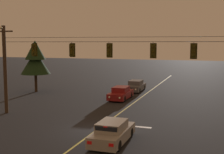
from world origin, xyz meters
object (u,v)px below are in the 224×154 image
(tree_verge_near, at_px, (35,59))
(car_waiting_near_lane, at_px, (112,133))
(traffic_light_rightmost, at_px, (194,51))
(traffic_light_left_inner, at_px, (72,50))
(traffic_light_centre, at_px, (109,50))
(car_oncoming_trailing, at_px, (136,86))
(traffic_light_right_inner, at_px, (153,51))
(traffic_light_leftmost, at_px, (34,50))
(car_oncoming_lead, at_px, (121,93))

(tree_verge_near, bearing_deg, car_waiting_near_lane, -45.25)
(traffic_light_rightmost, bearing_deg, traffic_light_left_inner, 180.00)
(traffic_light_centre, relative_size, tree_verge_near, 0.19)
(car_waiting_near_lane, xyz_separation_m, tree_verge_near, (-15.52, 15.66, 3.51))
(car_oncoming_trailing, distance_m, tree_verge_near, 13.15)
(traffic_light_left_inner, bearing_deg, traffic_light_right_inner, 0.00)
(traffic_light_left_inner, bearing_deg, car_waiting_near_lane, -42.72)
(traffic_light_centre, relative_size, traffic_light_right_inner, 1.00)
(traffic_light_right_inner, bearing_deg, car_oncoming_trailing, 108.62)
(traffic_light_leftmost, relative_size, traffic_light_centre, 1.00)
(car_oncoming_trailing, relative_size, tree_verge_near, 0.68)
(car_oncoming_lead, bearing_deg, car_oncoming_trailing, 88.55)
(traffic_light_leftmost, distance_m, traffic_light_left_inner, 3.50)
(traffic_light_right_inner, bearing_deg, traffic_light_left_inner, 180.00)
(car_waiting_near_lane, bearing_deg, traffic_light_leftmost, 151.48)
(traffic_light_left_inner, height_order, car_oncoming_lead, traffic_light_left_inner)
(traffic_light_centre, distance_m, traffic_light_rightmost, 6.28)
(traffic_light_right_inner, relative_size, traffic_light_rightmost, 1.00)
(car_waiting_near_lane, relative_size, tree_verge_near, 0.67)
(traffic_light_left_inner, height_order, car_oncoming_trailing, traffic_light_left_inner)
(traffic_light_leftmost, bearing_deg, traffic_light_rightmost, 0.00)
(car_oncoming_trailing, bearing_deg, car_oncoming_lead, -91.45)
(car_oncoming_trailing, bearing_deg, traffic_light_left_inner, -94.88)
(traffic_light_centre, relative_size, car_waiting_near_lane, 0.28)
(traffic_light_leftmost, distance_m, traffic_light_rightmost, 12.95)
(traffic_light_rightmost, distance_m, car_oncoming_lead, 13.58)
(traffic_light_leftmost, distance_m, car_oncoming_lead, 11.74)
(traffic_light_centre, height_order, traffic_light_right_inner, same)
(traffic_light_left_inner, xyz_separation_m, traffic_light_right_inner, (6.57, 0.00, 0.00))
(car_waiting_near_lane, xyz_separation_m, car_oncoming_trailing, (-3.68, 20.18, -0.00))
(car_oncoming_lead, bearing_deg, traffic_light_leftmost, -116.11)
(traffic_light_rightmost, bearing_deg, car_oncoming_trailing, 117.56)
(traffic_light_left_inner, bearing_deg, traffic_light_rightmost, 0.00)
(car_oncoming_lead, bearing_deg, traffic_light_rightmost, -49.10)
(traffic_light_right_inner, relative_size, tree_verge_near, 0.19)
(car_oncoming_lead, xyz_separation_m, tree_verge_near, (-11.69, 1.48, 3.51))
(traffic_light_left_inner, relative_size, car_waiting_near_lane, 0.28)
(car_oncoming_trailing, bearing_deg, traffic_light_rightmost, -62.44)
(traffic_light_centre, xyz_separation_m, traffic_light_rightmost, (6.28, 0.00, 0.00))
(traffic_light_left_inner, xyz_separation_m, traffic_light_centre, (3.16, 0.00, 0.00))
(traffic_light_leftmost, height_order, car_oncoming_trailing, traffic_light_leftmost)
(car_oncoming_trailing, xyz_separation_m, tree_verge_near, (-11.84, -4.52, 3.51))
(traffic_light_left_inner, bearing_deg, traffic_light_centre, 0.00)
(car_oncoming_trailing, height_order, tree_verge_near, tree_verge_near)
(traffic_light_centre, xyz_separation_m, tree_verge_near, (-13.67, 11.03, -1.46))
(traffic_light_leftmost, bearing_deg, traffic_light_left_inner, 0.00)
(traffic_light_centre, bearing_deg, tree_verge_near, 141.10)
(car_waiting_near_lane, bearing_deg, car_oncoming_trailing, 100.34)
(car_oncoming_lead, relative_size, tree_verge_near, 0.68)
(car_oncoming_trailing, bearing_deg, car_waiting_near_lane, -79.66)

